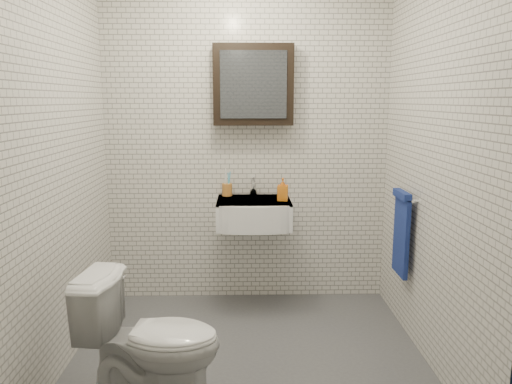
% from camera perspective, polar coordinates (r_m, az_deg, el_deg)
% --- Properties ---
extents(ground, '(2.20, 2.00, 0.01)m').
position_cam_1_polar(ground, '(3.30, -0.89, -18.19)').
color(ground, '#484A4F').
rests_on(ground, ground).
extents(room_shell, '(2.22, 2.02, 2.51)m').
position_cam_1_polar(room_shell, '(2.90, -0.98, 8.04)').
color(room_shell, silver).
rests_on(room_shell, ground).
extents(washbasin, '(0.55, 0.50, 0.20)m').
position_cam_1_polar(washbasin, '(3.73, -0.24, -2.44)').
color(washbasin, white).
rests_on(washbasin, room_shell).
extents(faucet, '(0.06, 0.20, 0.15)m').
position_cam_1_polar(faucet, '(3.89, -0.30, 0.53)').
color(faucet, silver).
rests_on(faucet, washbasin).
extents(mirror_cabinet, '(0.60, 0.15, 0.60)m').
position_cam_1_polar(mirror_cabinet, '(3.83, -0.31, 12.14)').
color(mirror_cabinet, black).
rests_on(mirror_cabinet, room_shell).
extents(towel_rail, '(0.09, 0.30, 0.58)m').
position_cam_1_polar(towel_rail, '(3.53, 16.30, -4.15)').
color(towel_rail, silver).
rests_on(towel_rail, room_shell).
extents(toothbrush_cup, '(0.10, 0.10, 0.21)m').
position_cam_1_polar(toothbrush_cup, '(3.90, -3.32, 0.34)').
color(toothbrush_cup, '#B06E2C').
rests_on(toothbrush_cup, washbasin).
extents(soap_bottle, '(0.09, 0.09, 0.17)m').
position_cam_1_polar(soap_bottle, '(3.71, 3.07, 0.31)').
color(soap_bottle, orange).
rests_on(soap_bottle, washbasin).
extents(toilet, '(0.75, 0.49, 0.72)m').
position_cam_1_polar(toilet, '(2.75, -11.79, -16.27)').
color(toilet, white).
rests_on(toilet, ground).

